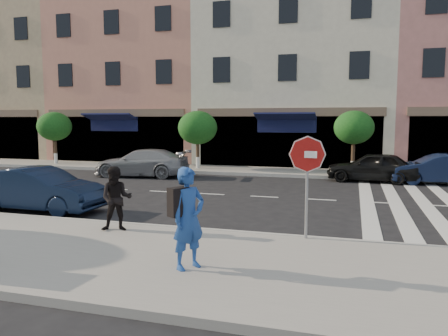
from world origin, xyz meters
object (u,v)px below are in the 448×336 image
at_px(car_far_right, 438,169).
at_px(car_near_mid, 40,189).
at_px(car_far_left, 142,163).
at_px(photographer, 189,218).
at_px(stop_sign, 307,164).
at_px(car_far_mid, 372,167).
at_px(walker, 116,199).

bearing_deg(car_far_right, car_near_mid, -58.47).
bearing_deg(car_far_left, photographer, 25.00).
bearing_deg(car_near_mid, car_far_left, 6.44).
height_order(stop_sign, car_far_right, stop_sign).
bearing_deg(car_far_right, photographer, -30.47).
height_order(car_far_left, car_far_right, car_far_left).
relative_size(stop_sign, car_far_mid, 0.58).
relative_size(photographer, walker, 1.18).
height_order(car_far_mid, car_far_right, car_far_mid).
relative_size(car_near_mid, car_far_right, 1.02).
height_order(photographer, car_far_mid, photographer).
xyz_separation_m(photographer, car_far_mid, (3.55, 13.30, -0.38)).
bearing_deg(walker, car_far_left, 92.37).
bearing_deg(car_far_left, car_far_mid, 91.30).
xyz_separation_m(photographer, walker, (-2.57, 1.97, -0.14)).
xyz_separation_m(stop_sign, car_near_mid, (-8.08, 1.36, -1.15)).
height_order(stop_sign, car_far_left, stop_sign).
distance_m(photographer, car_far_left, 13.97).
xyz_separation_m(walker, car_far_mid, (6.12, 11.33, -0.24)).
xyz_separation_m(stop_sign, car_far_mid, (1.78, 10.77, -1.14)).
bearing_deg(car_far_right, car_far_mid, -95.40).
xyz_separation_m(photographer, car_far_left, (-7.08, 12.03, -0.38)).
height_order(stop_sign, car_near_mid, stop_sign).
xyz_separation_m(car_far_left, car_far_right, (13.31, 1.27, -0.02)).
distance_m(car_near_mid, car_far_mid, 13.63).
distance_m(photographer, car_near_mid, 7.41).
bearing_deg(photographer, car_far_right, 7.33).
height_order(photographer, car_far_left, photographer).
distance_m(photographer, walker, 3.24).
xyz_separation_m(stop_sign, photographer, (-1.77, -2.53, -0.76)).
xyz_separation_m(stop_sign, walker, (-4.35, -0.57, -0.90)).
bearing_deg(photographer, car_far_left, 62.89).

